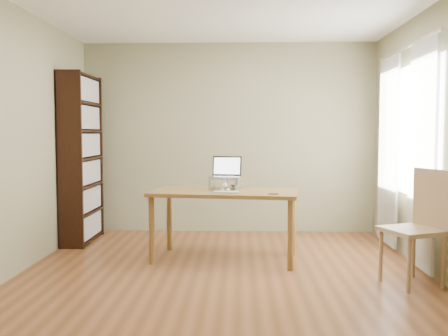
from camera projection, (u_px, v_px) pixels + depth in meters
room at (227, 140)px, 4.65m from camera, size 4.04×4.54×2.64m
bookshelf at (82, 158)px, 6.25m from camera, size 0.30×0.90×2.10m
curtains at (403, 151)px, 5.38m from camera, size 0.03×1.90×2.25m
desk at (225, 199)px, 5.36m from camera, size 1.65×0.99×0.75m
laptop_stand at (225, 182)px, 5.43m from camera, size 0.32×0.25×0.13m
laptop at (225, 172)px, 5.48m from camera, size 0.35×0.31×0.23m
keyboard at (226, 192)px, 5.14m from camera, size 0.28×0.14×0.02m
coaster at (273, 194)px, 5.04m from camera, size 0.11×0.11×0.01m
cat at (227, 183)px, 5.46m from camera, size 0.25×0.49×0.16m
chair at (422, 222)px, 4.46m from camera, size 0.61×0.60×1.04m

